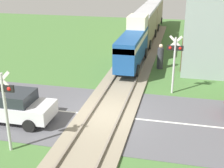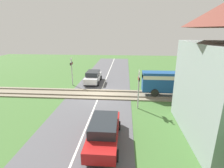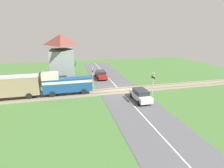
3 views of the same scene
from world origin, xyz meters
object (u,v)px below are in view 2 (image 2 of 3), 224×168
at_px(car_far_side, 104,131).
at_px(crossing_signal_east_approach, 139,84).
at_px(car_near_crossing, 93,77).
at_px(crossing_signal_west_approach, 72,68).
at_px(pedestrian_by_station, 187,96).

relative_size(car_far_side, crossing_signal_east_approach, 1.35).
distance_m(car_near_crossing, crossing_signal_east_approach, 9.04).
xyz_separation_m(car_near_crossing, crossing_signal_west_approach, (1.29, -2.29, 1.36)).
distance_m(car_far_side, crossing_signal_west_approach, 12.18).
xyz_separation_m(car_near_crossing, pedestrian_by_station, (6.21, 9.59, 0.02)).
height_order(crossing_signal_east_approach, pedestrian_by_station, crossing_signal_east_approach).
xyz_separation_m(car_far_side, crossing_signal_west_approach, (-10.94, -5.17, 1.36)).
bearing_deg(pedestrian_by_station, crossing_signal_west_approach, -112.52).
bearing_deg(car_near_crossing, crossing_signal_east_approach, 35.39).
bearing_deg(car_near_crossing, crossing_signal_west_approach, -60.73).
height_order(car_near_crossing, crossing_signal_west_approach, crossing_signal_west_approach).
distance_m(crossing_signal_west_approach, crossing_signal_east_approach, 9.58).
bearing_deg(pedestrian_by_station, car_far_side, -48.10).
relative_size(car_far_side, pedestrian_by_station, 2.55).
bearing_deg(crossing_signal_east_approach, pedestrian_by_station, 103.64).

